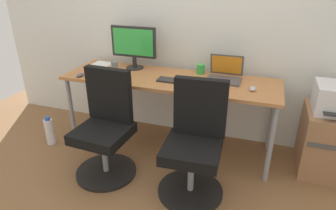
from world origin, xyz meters
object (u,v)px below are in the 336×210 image
Objects in this scene: side_cabinet at (328,142)px; water_bottle_on_floor at (50,131)px; office_chair_right at (194,145)px; open_laptop at (225,74)px; office_chair_left at (106,129)px; coffee_mug at (201,69)px; desktop_monitor at (134,45)px.

water_bottle_on_floor is at bearing -170.87° from side_cabinet.
open_laptop is (0.10, 0.70, 0.38)m from office_chair_right.
office_chair_right is 0.80m from open_laptop.
water_bottle_on_floor is (-0.81, 0.20, -0.28)m from office_chair_left.
coffee_mug is at bearing 100.72° from office_chair_right.
open_laptop is (-0.97, 0.07, 0.51)m from side_cabinet.
side_cabinet is 1.92× the size of water_bottle_on_floor.
office_chair_left and office_chair_right have the same top height.
office_chair_left is 1.20m from open_laptop.
side_cabinet is (1.07, 0.63, -0.13)m from office_chair_right.
office_chair_right is 0.89m from coffee_mug.
open_laptop reaches higher than office_chair_left.
side_cabinet is at bearing 30.41° from office_chair_right.
office_chair_right is 1.64m from water_bottle_on_floor.
desktop_monitor is at bearing 93.53° from office_chair_left.
office_chair_left is 3.03× the size of open_laptop.
desktop_monitor reaches higher than water_bottle_on_floor.
water_bottle_on_floor is at bearing 166.29° from office_chair_left.
office_chair_right is 3.03× the size of open_laptop.
water_bottle_on_floor is 1.90m from open_laptop.
office_chair_left is at bearing -86.47° from desktop_monitor.
side_cabinet is at bearing -4.27° from open_laptop.
office_chair_left is 10.22× the size of coffee_mug.
open_laptop is at bearing 81.72° from office_chair_right.
office_chair_left is at bearing -142.15° from open_laptop.
side_cabinet is 1.24× the size of desktop_monitor.
side_cabinet is 6.46× the size of coffee_mug.
open_laptop is at bearing -2.66° from desktop_monitor.
side_cabinet is at bearing -8.05° from coffee_mug.
office_chair_right is 1.58× the size of side_cabinet.
office_chair_left is 3.03× the size of water_bottle_on_floor.
open_laptop is at bearing 16.37° from water_bottle_on_floor.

